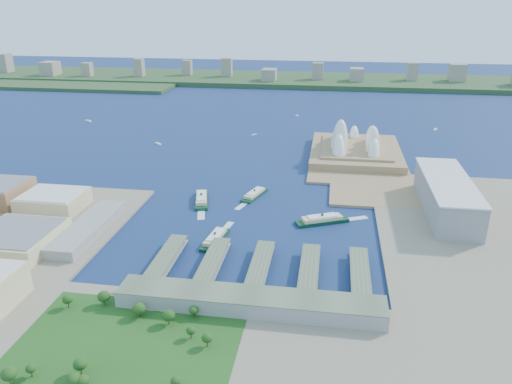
% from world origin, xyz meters
% --- Properties ---
extents(ground, '(3000.00, 3000.00, 0.00)m').
position_xyz_m(ground, '(0.00, 0.00, 0.00)').
color(ground, '#0E1944').
rests_on(ground, ground).
extents(south_land, '(720.00, 180.00, 3.00)m').
position_xyz_m(south_land, '(0.00, -210.00, 1.50)').
color(south_land, gray).
rests_on(south_land, ground).
extents(peninsula, '(135.00, 220.00, 3.00)m').
position_xyz_m(peninsula, '(107.50, 260.00, 1.50)').
color(peninsula, '#937550').
rests_on(peninsula, ground).
extents(far_shore, '(2200.00, 260.00, 12.00)m').
position_xyz_m(far_shore, '(0.00, 980.00, 6.00)').
color(far_shore, '#2D4926').
rests_on(far_shore, ground).
extents(opera_house, '(134.00, 180.00, 58.00)m').
position_xyz_m(opera_house, '(105.00, 280.00, 32.00)').
color(opera_house, white).
rests_on(opera_house, peninsula).
extents(toaster_building, '(45.00, 155.00, 35.00)m').
position_xyz_m(toaster_building, '(195.00, 80.00, 20.50)').
color(toaster_building, gray).
rests_on(toaster_building, east_land).
extents(ferry_wharves, '(184.00, 90.00, 9.30)m').
position_xyz_m(ferry_wharves, '(14.00, -75.00, 4.65)').
color(ferry_wharves, '#535E47').
rests_on(ferry_wharves, ground).
extents(terminal_building, '(200.00, 28.00, 12.00)m').
position_xyz_m(terminal_building, '(15.00, -135.00, 9.00)').
color(terminal_building, gray).
rests_on(terminal_building, south_land).
extents(park, '(150.00, 110.00, 16.00)m').
position_xyz_m(park, '(-60.00, -190.00, 11.00)').
color(park, '#194714').
rests_on(park, south_land).
extents(far_skyline, '(1900.00, 140.00, 55.00)m').
position_xyz_m(far_skyline, '(0.00, 960.00, 39.50)').
color(far_skyline, gray).
rests_on(far_skyline, far_shore).
extents(ferry_a, '(27.08, 57.09, 10.46)m').
position_xyz_m(ferry_a, '(-76.59, 72.44, 5.23)').
color(ferry_a, '#0D341C').
rests_on(ferry_a, ground).
extents(ferry_b, '(26.60, 49.95, 9.17)m').
position_xyz_m(ferry_b, '(-18.26, 98.04, 4.59)').
color(ferry_b, '#0D341C').
rests_on(ferry_b, ground).
extents(ferry_c, '(19.73, 51.62, 9.52)m').
position_xyz_m(ferry_c, '(-37.80, -23.87, 4.76)').
color(ferry_c, '#0D341C').
rests_on(ferry_c, ground).
extents(ferry_d, '(57.46, 36.99, 10.71)m').
position_xyz_m(ferry_d, '(63.43, 34.90, 5.36)').
color(ferry_d, '#0D341C').
rests_on(ferry_d, ground).
extents(boat_a, '(13.83, 12.17, 2.85)m').
position_xyz_m(boat_a, '(-207.63, 298.75, 1.43)').
color(boat_a, white).
rests_on(boat_a, ground).
extents(boat_b, '(9.00, 8.03, 2.43)m').
position_xyz_m(boat_b, '(-63.21, 379.29, 1.21)').
color(boat_b, white).
rests_on(boat_b, ground).
extents(boat_c, '(9.03, 13.94, 3.04)m').
position_xyz_m(boat_c, '(251.89, 465.97, 1.52)').
color(boat_c, white).
rests_on(boat_c, ground).
extents(boat_d, '(16.96, 12.23, 2.95)m').
position_xyz_m(boat_d, '(-394.27, 432.77, 1.47)').
color(boat_d, white).
rests_on(boat_d, ground).
extents(boat_e, '(7.51, 10.67, 2.53)m').
position_xyz_m(boat_e, '(-1.84, 541.63, 1.26)').
color(boat_e, white).
rests_on(boat_e, ground).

